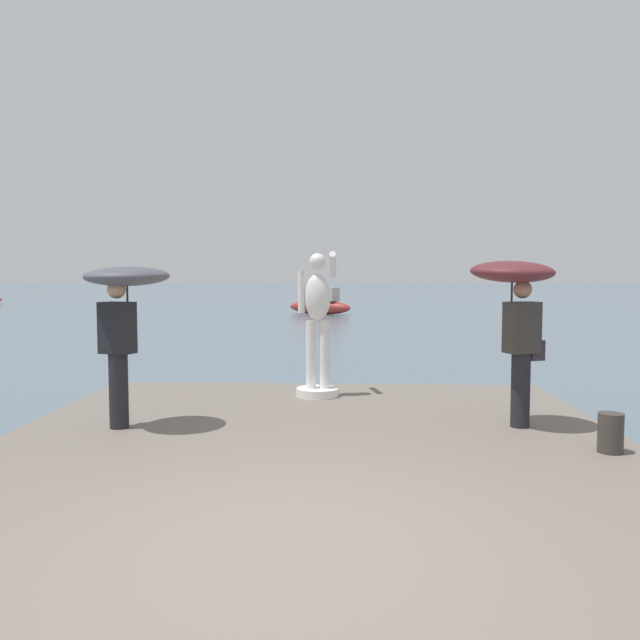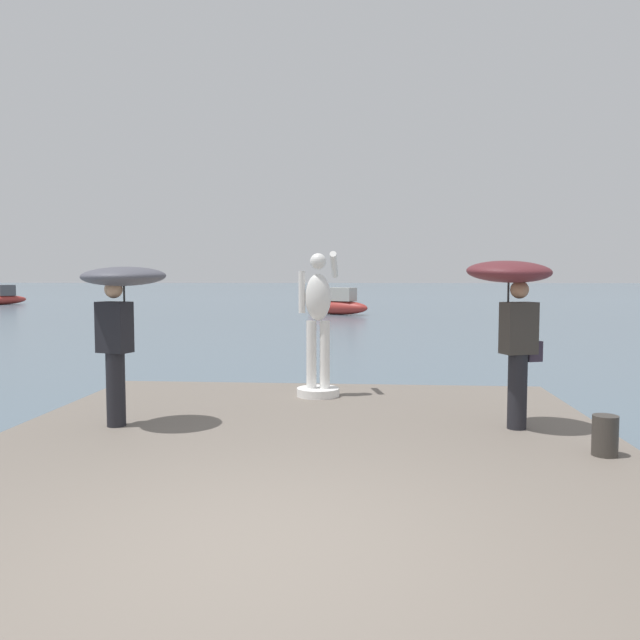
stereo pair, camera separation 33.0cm
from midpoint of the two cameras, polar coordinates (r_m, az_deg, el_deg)
name	(u,v)px [view 1 (the left image)]	position (r m, az deg, el deg)	size (l,w,h in m)	color
ground_plane	(341,308)	(44.01, 1.74, 1.12)	(400.00, 400.00, 0.00)	slate
pier	(305,491)	(5.93, -3.09, -15.41)	(6.95, 9.24, 0.40)	#70665B
statue_white_figure	(318,332)	(9.17, -1.26, -1.07)	(0.63, 0.88, 2.15)	white
onlooker_left	(124,301)	(7.58, -18.80, 1.65)	(1.22, 1.22, 1.90)	black
onlooker_right	(515,297)	(7.53, 16.34, 2.02)	(1.22, 1.23, 1.98)	black
mooring_bollard	(611,433)	(6.91, 23.92, -9.47)	(0.25, 0.25, 0.40)	#38332D
boat_near	(320,304)	(36.23, -0.22, 1.44)	(4.16, 3.13, 1.57)	#9E2D28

